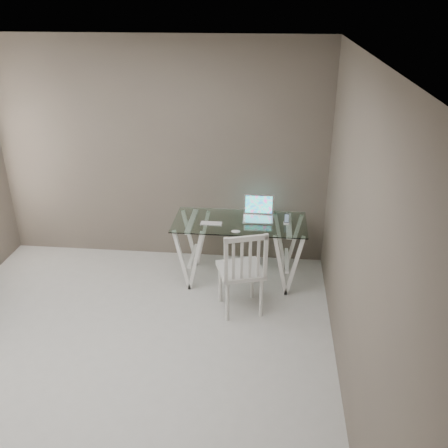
% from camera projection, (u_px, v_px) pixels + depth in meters
% --- Properties ---
extents(room, '(4.50, 4.52, 2.71)m').
position_uv_depth(room, '(87.00, 192.00, 3.81)').
color(room, '#BBB9B3').
rests_on(room, ground).
extents(desk, '(1.50, 0.70, 0.75)m').
position_uv_depth(desk, '(239.00, 250.00, 5.78)').
color(desk, silver).
rests_on(desk, ground).
extents(chair, '(0.56, 0.56, 0.97)m').
position_uv_depth(chair, '(243.00, 269.00, 5.09)').
color(chair, silver).
rests_on(chair, ground).
extents(laptop, '(0.34, 0.32, 0.23)m').
position_uv_depth(laptop, '(258.00, 213.00, 5.71)').
color(laptop, silver).
rests_on(laptop, desk).
extents(keyboard, '(0.25, 0.11, 0.01)m').
position_uv_depth(keyboard, '(211.00, 223.00, 5.58)').
color(keyboard, silver).
rests_on(keyboard, desk).
extents(mouse, '(0.10, 0.06, 0.03)m').
position_uv_depth(mouse, '(236.00, 232.00, 5.36)').
color(mouse, silver).
rests_on(mouse, desk).
extents(phone_dock, '(0.06, 0.06, 0.12)m').
position_uv_depth(phone_dock, '(286.00, 221.00, 5.56)').
color(phone_dock, white).
rests_on(phone_dock, desk).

